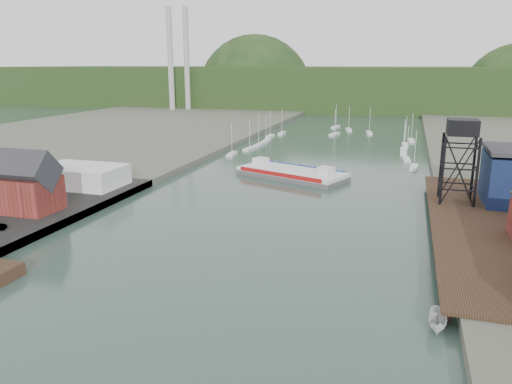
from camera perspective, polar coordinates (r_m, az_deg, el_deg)
The scene contains 11 objects.
ground at distance 57.20m, azimuth -11.99°, elevation -15.47°, with size 600.00×600.00×0.00m, color #283F3A.
west_land at distance 172.10m, azimuth -26.35°, elevation 3.52°, with size 120.00×400.00×3.20m, color #4C5142.
east_pier at distance 92.62m, azimuth 23.60°, elevation -3.31°, with size 14.00×70.00×2.45m.
harbor_building at distance 101.54m, azimuth -25.01°, elevation 0.49°, with size 12.20×8.20×8.90m.
white_shed at distance 118.35m, azimuth -19.27°, elevation 1.76°, with size 18.00×12.00×4.50m, color silver.
lift_tower at distance 102.25m, azimuth 22.49°, elevation 6.30°, with size 6.50×6.50×16.00m.
marina_sailboats at distance 185.27m, azimuth 9.00°, elevation 5.64°, with size 57.71×92.65×0.90m.
smokestacks at distance 305.06m, azimuth -8.84°, elevation 14.65°, with size 11.20×8.20×60.00m.
distant_hills at distance 346.02m, azimuth 12.30°, elevation 11.20°, with size 500.00×120.00×80.00m.
chain_ferry at distance 127.44m, azimuth 4.09°, elevation 2.16°, with size 29.86×20.41×3.99m.
motorboat at distance 59.47m, azimuth 20.06°, elevation -13.76°, with size 1.93×5.14×1.98m, color silver.
Camera 1 is at (25.02, -42.98, 28.26)m, focal length 35.00 mm.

